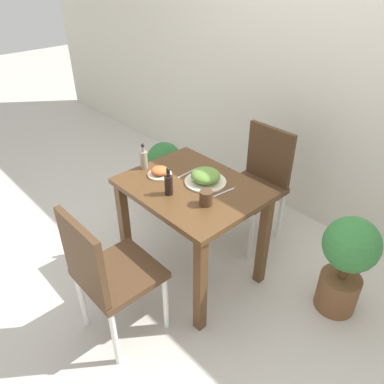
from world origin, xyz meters
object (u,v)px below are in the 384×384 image
object	(u,v)px
chair_far	(258,179)
drink_cup	(206,198)
potted_plant_left	(165,173)
food_plate	(206,177)
sauce_bottle	(169,184)
side_plate	(160,172)
condiment_bottle	(144,159)
potted_plant_right	(347,260)
chair_near	(106,272)

from	to	relation	value
chair_far	drink_cup	xyz separation A→B (m)	(0.20, -0.77, 0.27)
potted_plant_left	food_plate	bearing A→B (deg)	-20.84
sauce_bottle	potted_plant_left	distance (m)	1.06
sauce_bottle	side_plate	bearing A→B (deg)	155.11
condiment_bottle	side_plate	bearing A→B (deg)	5.87
potted_plant_left	sauce_bottle	bearing A→B (deg)	-36.81
food_plate	condiment_bottle	xyz separation A→B (m)	(-0.42, -0.17, 0.03)
chair_far	condiment_bottle	xyz separation A→B (m)	(-0.40, -0.77, 0.30)
sauce_bottle	potted_plant_left	size ratio (longest dim) A/B	0.29
side_plate	sauce_bottle	world-z (taller)	sauce_bottle
chair_far	potted_plant_right	world-z (taller)	chair_far
sauce_bottle	condiment_bottle	xyz separation A→B (m)	(-0.36, 0.08, 0.00)
drink_cup	condiment_bottle	bearing A→B (deg)	-179.64
side_plate	potted_plant_right	distance (m)	1.30
side_plate	condiment_bottle	xyz separation A→B (m)	(-0.15, -0.02, 0.05)
sauce_bottle	condiment_bottle	world-z (taller)	same
potted_plant_right	food_plate	bearing A→B (deg)	-155.25
side_plate	potted_plant_left	bearing A→B (deg)	139.29
food_plate	sauce_bottle	size ratio (longest dim) A/B	1.46
sauce_bottle	potted_plant_right	bearing A→B (deg)	35.61
chair_near	condiment_bottle	size ratio (longest dim) A/B	4.96
drink_cup	condiment_bottle	xyz separation A→B (m)	(-0.60, -0.00, 0.03)
side_plate	drink_cup	size ratio (longest dim) A/B	1.81
chair_far	sauce_bottle	distance (m)	0.91
chair_near	sauce_bottle	bearing A→B (deg)	-80.11
food_plate	potted_plant_left	world-z (taller)	food_plate
potted_plant_left	potted_plant_right	bearing A→B (deg)	2.78
chair_near	side_plate	bearing A→B (deg)	-64.20
food_plate	drink_cup	distance (m)	0.24
food_plate	drink_cup	world-z (taller)	food_plate
chair_far	potted_plant_left	xyz separation A→B (m)	(-0.79, -0.29, -0.17)
side_plate	potted_plant_left	xyz separation A→B (m)	(-0.54, 0.47, -0.42)
side_plate	potted_plant_right	world-z (taller)	side_plate
condiment_bottle	potted_plant_left	distance (m)	0.78
chair_far	side_plate	world-z (taller)	chair_far
chair_far	drink_cup	distance (m)	0.84
side_plate	condiment_bottle	distance (m)	0.16
chair_near	drink_cup	size ratio (longest dim) A/B	10.24
potted_plant_left	potted_plant_right	xyz separation A→B (m)	(1.66, 0.08, 0.06)
sauce_bottle	food_plate	bearing A→B (deg)	77.53
side_plate	drink_cup	distance (m)	0.45
condiment_bottle	drink_cup	bearing A→B (deg)	0.36
sauce_bottle	potted_plant_right	world-z (taller)	sauce_bottle
side_plate	sauce_bottle	bearing A→B (deg)	-24.89
condiment_bottle	potted_plant_right	distance (m)	1.45
chair_near	food_plate	xyz separation A→B (m)	(-0.04, 0.79, 0.27)
side_plate	condiment_bottle	bearing A→B (deg)	-174.13
food_plate	side_plate	world-z (taller)	food_plate
chair_near	condiment_bottle	distance (m)	0.83
condiment_bottle	potted_plant_right	xyz separation A→B (m)	(1.27, 0.56, -0.41)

